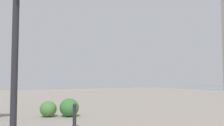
{
  "coord_description": "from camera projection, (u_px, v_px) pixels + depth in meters",
  "views": [
    {
      "loc": [
        -1.32,
        1.6,
        1.66
      ],
      "look_at": [
        9.39,
        -3.81,
        2.41
      ],
      "focal_mm": 39.06,
      "sensor_mm": 36.0,
      "label": 1
    }
  ],
  "objects": [
    {
      "name": "lamppost",
      "position": [
        15.0,
        37.0,
        5.24
      ],
      "size": [
        0.98,
        0.28,
        3.79
      ],
      "color": "#232328",
      "rests_on": "ground"
    },
    {
      "name": "shrub_round",
      "position": [
        48.0,
        109.0,
        10.53
      ],
      "size": [
        0.79,
        0.71,
        0.67
      ],
      "color": "#477F38",
      "rests_on": "ground"
    },
    {
      "name": "bollard_mid",
      "position": [
        75.0,
        115.0,
        8.07
      ],
      "size": [
        0.13,
        0.13,
        0.83
      ],
      "color": "#232328",
      "rests_on": "ground"
    },
    {
      "name": "shrub_low",
      "position": [
        69.0,
        107.0,
        10.59
      ],
      "size": [
        0.92,
        0.83,
        0.78
      ],
      "color": "#387533",
      "rests_on": "ground"
    }
  ]
}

